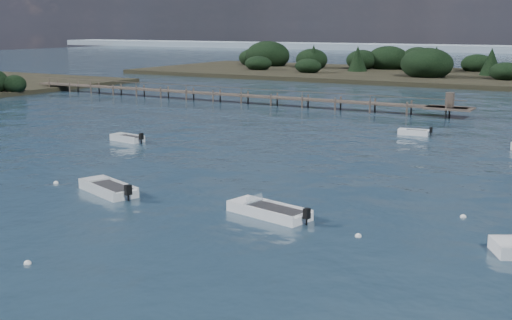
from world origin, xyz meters
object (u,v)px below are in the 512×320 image
Objects in this scene: jetty at (245,96)px; tender_far_white at (414,133)px; dinghy_mid_white_a at (269,213)px; tender_far_grey at (127,139)px; dinghy_mid_grey at (108,190)px.

tender_far_white is at bearing -27.04° from jetty.
jetty is (-26.31, 41.78, 0.84)m from dinghy_mid_white_a.
tender_far_grey is (-21.07, 13.25, 0.01)m from dinghy_mid_white_a.
jetty is (-15.80, 42.46, 0.82)m from dinghy_mid_grey.
tender_far_grey is 29.02m from jetty.
dinghy_mid_grey is 17.47m from tender_far_grey.
dinghy_mid_white_a reaches higher than tender_far_white.
tender_far_white is 25.61m from tender_far_grey.
dinghy_mid_white_a is 24.89m from tender_far_grey.
tender_far_white is 28.68m from dinghy_mid_white_a.
jetty reaches higher than tender_far_grey.
tender_far_white is (9.88, 29.35, -0.02)m from dinghy_mid_grey.
dinghy_mid_grey is 0.96× the size of dinghy_mid_white_a.
dinghy_mid_grey is at bearing -108.61° from tender_far_white.
dinghy_mid_white_a is 0.08× the size of jetty.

